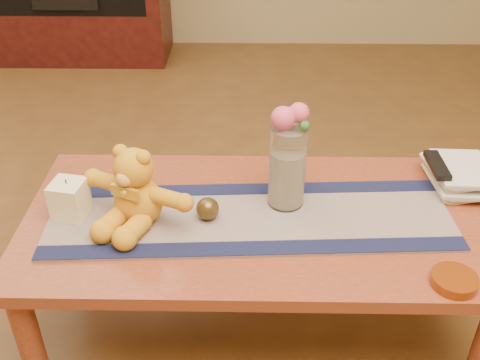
{
  "coord_description": "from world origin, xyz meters",
  "views": [
    {
      "loc": [
        -0.03,
        -1.35,
        1.47
      ],
      "look_at": [
        -0.05,
        0.0,
        0.58
      ],
      "focal_mm": 42.05,
      "sensor_mm": 36.0,
      "label": 1
    }
  ],
  "objects_px": {
    "amber_dish": "(454,281)",
    "tv_remote": "(437,165)",
    "glass_vase": "(287,167)",
    "teddy_bear": "(137,186)",
    "book_bottom": "(432,183)",
    "pillar_candle": "(69,199)",
    "bronze_ball": "(208,209)"
  },
  "relations": [
    {
      "from": "amber_dish",
      "to": "tv_remote",
      "type": "bearing_deg",
      "value": 81.67
    },
    {
      "from": "tv_remote",
      "to": "glass_vase",
      "type": "bearing_deg",
      "value": -169.05
    },
    {
      "from": "teddy_bear",
      "to": "book_bottom",
      "type": "bearing_deg",
      "value": 35.69
    },
    {
      "from": "pillar_candle",
      "to": "book_bottom",
      "type": "xyz_separation_m",
      "value": [
        1.12,
        0.18,
        -0.05
      ]
    },
    {
      "from": "teddy_bear",
      "to": "glass_vase",
      "type": "xyz_separation_m",
      "value": [
        0.44,
        0.08,
        0.02
      ]
    },
    {
      "from": "pillar_candle",
      "to": "teddy_bear",
      "type": "bearing_deg",
      "value": -3.42
    },
    {
      "from": "glass_vase",
      "to": "amber_dish",
      "type": "relative_size",
      "value": 2.18
    },
    {
      "from": "glass_vase",
      "to": "amber_dish",
      "type": "distance_m",
      "value": 0.55
    },
    {
      "from": "pillar_candle",
      "to": "bronze_ball",
      "type": "xyz_separation_m",
      "value": [
        0.41,
        -0.01,
        -0.02
      ]
    },
    {
      "from": "pillar_candle",
      "to": "tv_remote",
      "type": "xyz_separation_m",
      "value": [
        1.12,
        0.17,
        0.02
      ]
    },
    {
      "from": "bronze_ball",
      "to": "tv_remote",
      "type": "xyz_separation_m",
      "value": [
        0.72,
        0.19,
        0.04
      ]
    },
    {
      "from": "glass_vase",
      "to": "book_bottom",
      "type": "bearing_deg",
      "value": 13.04
    },
    {
      "from": "teddy_bear",
      "to": "bronze_ball",
      "type": "height_order",
      "value": "teddy_bear"
    },
    {
      "from": "glass_vase",
      "to": "book_bottom",
      "type": "relative_size",
      "value": 1.17
    },
    {
      "from": "book_bottom",
      "to": "amber_dish",
      "type": "height_order",
      "value": "amber_dish"
    },
    {
      "from": "bronze_ball",
      "to": "amber_dish",
      "type": "bearing_deg",
      "value": -21.89
    },
    {
      "from": "tv_remote",
      "to": "amber_dish",
      "type": "relative_size",
      "value": 1.34
    },
    {
      "from": "bronze_ball",
      "to": "amber_dish",
      "type": "height_order",
      "value": "bronze_ball"
    },
    {
      "from": "pillar_candle",
      "to": "book_bottom",
      "type": "bearing_deg",
      "value": 9.3
    },
    {
      "from": "teddy_bear",
      "to": "glass_vase",
      "type": "relative_size",
      "value": 1.29
    },
    {
      "from": "teddy_bear",
      "to": "amber_dish",
      "type": "distance_m",
      "value": 0.9
    },
    {
      "from": "teddy_bear",
      "to": "glass_vase",
      "type": "height_order",
      "value": "glass_vase"
    },
    {
      "from": "teddy_bear",
      "to": "amber_dish",
      "type": "xyz_separation_m",
      "value": [
        0.85,
        -0.26,
        -0.11
      ]
    },
    {
      "from": "book_bottom",
      "to": "amber_dish",
      "type": "bearing_deg",
      "value": -102.07
    },
    {
      "from": "teddy_bear",
      "to": "bronze_ball",
      "type": "distance_m",
      "value": 0.22
    },
    {
      "from": "glass_vase",
      "to": "teddy_bear",
      "type": "bearing_deg",
      "value": -168.96
    },
    {
      "from": "teddy_bear",
      "to": "book_bottom",
      "type": "height_order",
      "value": "teddy_bear"
    },
    {
      "from": "glass_vase",
      "to": "book_bottom",
      "type": "xyz_separation_m",
      "value": [
        0.48,
        0.11,
        -0.13
      ]
    },
    {
      "from": "amber_dish",
      "to": "book_bottom",
      "type": "bearing_deg",
      "value": 81.87
    },
    {
      "from": "tv_remote",
      "to": "amber_dish",
      "type": "distance_m",
      "value": 0.46
    },
    {
      "from": "bronze_ball",
      "to": "book_bottom",
      "type": "xyz_separation_m",
      "value": [
        0.72,
        0.2,
        -0.03
      ]
    },
    {
      "from": "teddy_bear",
      "to": "tv_remote",
      "type": "xyz_separation_m",
      "value": [
        0.92,
        0.19,
        -0.04
      ]
    }
  ]
}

